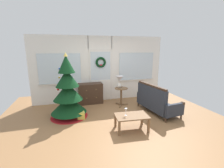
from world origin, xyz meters
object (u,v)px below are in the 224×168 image
(dresser_cabinet, at_px, (90,93))
(gift_box, at_px, (81,115))
(settee_sofa, at_px, (155,101))
(wine_glass, at_px, (126,110))
(side_table, at_px, (121,93))
(christmas_tree, at_px, (68,94))
(coffee_table, at_px, (132,117))
(table_lamp, at_px, (119,80))

(dresser_cabinet, xyz_separation_m, gift_box, (-0.48, -1.32, -0.28))
(settee_sofa, bearing_deg, gift_box, 176.41)
(dresser_cabinet, bearing_deg, wine_glass, -75.41)
(wine_glass, bearing_deg, side_table, 74.90)
(settee_sofa, relative_size, wine_glass, 8.34)
(christmas_tree, relative_size, coffee_table, 2.25)
(settee_sofa, bearing_deg, coffee_table, -144.81)
(table_lamp, distance_m, coffee_table, 1.93)
(side_table, xyz_separation_m, gift_box, (-1.54, -0.78, -0.37))
(dresser_cabinet, relative_size, wine_glass, 4.66)
(settee_sofa, height_order, gift_box, settee_sofa)
(side_table, relative_size, coffee_table, 0.76)
(dresser_cabinet, height_order, side_table, dresser_cabinet)
(coffee_table, distance_m, wine_glass, 0.25)
(christmas_tree, height_order, gift_box, christmas_tree)
(settee_sofa, height_order, side_table, settee_sofa)
(christmas_tree, bearing_deg, dresser_cabinet, 51.78)
(gift_box, bearing_deg, coffee_table, -39.13)
(christmas_tree, xyz_separation_m, table_lamp, (1.82, 0.54, 0.23))
(christmas_tree, distance_m, coffee_table, 2.05)
(wine_glass, bearing_deg, christmas_tree, 138.60)
(settee_sofa, xyz_separation_m, wine_glass, (-1.34, -0.81, 0.16))
(coffee_table, xyz_separation_m, wine_glass, (-0.15, 0.03, 0.20))
(coffee_table, bearing_deg, wine_glass, 166.86)
(settee_sofa, distance_m, wine_glass, 1.57)
(dresser_cabinet, xyz_separation_m, table_lamp, (1.00, -0.50, 0.56))
(table_lamp, height_order, coffee_table, table_lamp)
(table_lamp, height_order, gift_box, table_lamp)
(wine_glass, bearing_deg, table_lamp, 77.05)
(dresser_cabinet, relative_size, table_lamp, 2.07)
(christmas_tree, relative_size, settee_sofa, 1.21)
(table_lamp, bearing_deg, gift_box, -150.98)
(gift_box, bearing_deg, dresser_cabinet, 70.12)
(table_lamp, bearing_deg, christmas_tree, -163.57)
(coffee_table, relative_size, wine_glass, 4.49)
(christmas_tree, bearing_deg, side_table, 14.80)
(side_table, height_order, wine_glass, side_table)
(settee_sofa, xyz_separation_m, gift_box, (-2.41, 0.15, -0.27))
(settee_sofa, bearing_deg, christmas_tree, 170.99)
(settee_sofa, relative_size, side_table, 2.45)
(gift_box, bearing_deg, settee_sofa, -3.59)
(christmas_tree, xyz_separation_m, settee_sofa, (2.75, -0.44, -0.34))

